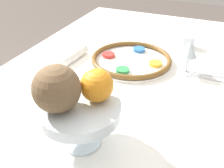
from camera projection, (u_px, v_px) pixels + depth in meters
The scene contains 11 objects.
dining_table at pixel (116, 135), 1.26m from camera, with size 1.54×0.90×0.73m.
seder_plate at pixel (131, 60), 1.10m from camera, with size 0.34×0.34×0.03m.
wine_glass at pixel (189, 51), 0.99m from camera, with size 0.06×0.06×0.13m.
fruit_stand at pixel (80, 113), 0.66m from camera, with size 0.21×0.21×0.13m.
orange_fruit at pixel (97, 85), 0.64m from camera, with size 0.08×0.08×0.08m.
coconut at pixel (57, 89), 0.60m from camera, with size 0.12×0.12×0.12m.
bread_plate at pixel (56, 94), 0.90m from camera, with size 0.17×0.17×0.02m.
napkin_roll at pixel (73, 56), 1.12m from camera, with size 0.18×0.06×0.04m.
cup_near at pixel (188, 41), 1.23m from camera, with size 0.07×0.07×0.06m.
fork_left at pixel (204, 73), 1.03m from camera, with size 0.03×0.19×0.01m.
fork_right at pixel (203, 77), 1.00m from camera, with size 0.03×0.20×0.01m.
Camera 1 is at (0.87, 0.34, 1.24)m, focal length 42.00 mm.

